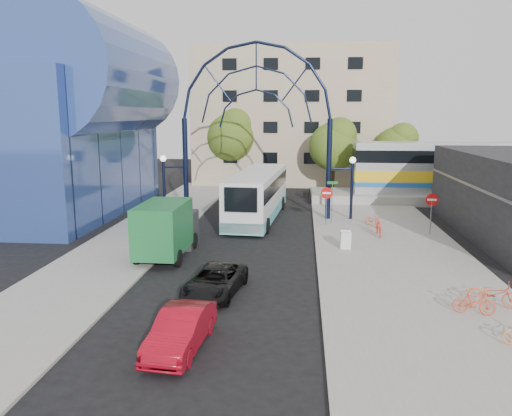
# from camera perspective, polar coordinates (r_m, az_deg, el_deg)

# --- Properties ---
(ground) EXTENTS (120.00, 120.00, 0.00)m
(ground) POSITION_cam_1_polar(r_m,az_deg,el_deg) (21.91, -3.44, -8.78)
(ground) COLOR black
(ground) RESTS_ON ground
(sidewalk_east) EXTENTS (8.00, 56.00, 0.12)m
(sidewalk_east) POSITION_cam_1_polar(r_m,az_deg,el_deg) (25.89, 15.87, -5.95)
(sidewalk_east) COLOR gray
(sidewalk_east) RESTS_ON ground
(plaza_west) EXTENTS (5.00, 50.00, 0.12)m
(plaza_west) POSITION_cam_1_polar(r_m,az_deg,el_deg) (29.05, -14.40, -4.07)
(plaza_west) COLOR gray
(plaza_west) RESTS_ON ground
(gateway_arch) EXTENTS (13.64, 0.44, 12.10)m
(gateway_arch) POSITION_cam_1_polar(r_m,az_deg,el_deg) (34.57, 0.03, 12.80)
(gateway_arch) COLOR black
(gateway_arch) RESTS_ON ground
(stop_sign) EXTENTS (0.80, 0.07, 2.50)m
(stop_sign) POSITION_cam_1_polar(r_m,az_deg,el_deg) (32.87, 8.06, 1.31)
(stop_sign) COLOR slate
(stop_sign) RESTS_ON sidewalk_east
(do_not_enter_sign) EXTENTS (0.76, 0.07, 2.48)m
(do_not_enter_sign) POSITION_cam_1_polar(r_m,az_deg,el_deg) (31.82, 19.44, 0.46)
(do_not_enter_sign) COLOR slate
(do_not_enter_sign) RESTS_ON sidewalk_east
(street_name_sign) EXTENTS (0.70, 0.70, 2.80)m
(street_name_sign) POSITION_cam_1_polar(r_m,az_deg,el_deg) (33.46, 8.71, 1.70)
(street_name_sign) COLOR slate
(street_name_sign) RESTS_ON sidewalk_east
(sandwich_board) EXTENTS (0.55, 0.61, 0.99)m
(sandwich_board) POSITION_cam_1_polar(r_m,az_deg,el_deg) (27.28, 10.23, -3.37)
(sandwich_board) COLOR white
(sandwich_board) RESTS_ON sidewalk_east
(transit_hall) EXTENTS (16.50, 18.00, 14.50)m
(transit_hall) POSITION_cam_1_polar(r_m,az_deg,el_deg) (39.96, -22.53, 9.05)
(transit_hall) COLOR #304A93
(transit_hall) RESTS_ON ground
(apartment_block) EXTENTS (20.00, 12.10, 14.00)m
(apartment_block) POSITION_cam_1_polar(r_m,az_deg,el_deg) (55.38, 4.19, 10.39)
(apartment_block) COLOR tan
(apartment_block) RESTS_ON ground
(train_platform) EXTENTS (32.00, 5.00, 0.80)m
(train_platform) POSITION_cam_1_polar(r_m,az_deg,el_deg) (46.11, 26.65, 0.97)
(train_platform) COLOR gray
(train_platform) RESTS_ON ground
(train_car) EXTENTS (25.10, 3.05, 4.20)m
(train_car) POSITION_cam_1_polar(r_m,az_deg,el_deg) (45.80, 26.91, 4.05)
(train_car) COLOR #B7B7BC
(train_car) RESTS_ON train_platform
(tree_north_a) EXTENTS (4.48, 4.48, 7.00)m
(tree_north_a) POSITION_cam_1_polar(r_m,az_deg,el_deg) (46.49, 9.02, 7.27)
(tree_north_a) COLOR #382314
(tree_north_a) RESTS_ON ground
(tree_north_b) EXTENTS (5.12, 5.12, 8.00)m
(tree_north_b) POSITION_cam_1_polar(r_m,az_deg,el_deg) (50.86, -2.67, 8.42)
(tree_north_b) COLOR #382314
(tree_north_b) RESTS_ON ground
(tree_north_c) EXTENTS (4.16, 4.16, 6.50)m
(tree_north_c) POSITION_cam_1_polar(r_m,az_deg,el_deg) (49.23, 15.90, 6.79)
(tree_north_c) COLOR #382314
(tree_north_c) RESTS_ON ground
(city_bus) EXTENTS (3.57, 12.20, 3.31)m
(city_bus) POSITION_cam_1_polar(r_m,az_deg,el_deg) (35.04, 0.21, 1.57)
(city_bus) COLOR silver
(city_bus) RESTS_ON ground
(green_truck) EXTENTS (2.29, 5.80, 2.92)m
(green_truck) POSITION_cam_1_polar(r_m,az_deg,el_deg) (26.24, -10.09, -2.33)
(green_truck) COLOR black
(green_truck) RESTS_ON ground
(black_suv) EXTENTS (2.48, 4.38, 1.15)m
(black_suv) POSITION_cam_1_polar(r_m,az_deg,el_deg) (20.67, -4.70, -8.31)
(black_suv) COLOR black
(black_suv) RESTS_ON ground
(red_sedan) EXTENTS (1.68, 3.96, 1.27)m
(red_sedan) POSITION_cam_1_polar(r_m,az_deg,el_deg) (16.27, -8.58, -13.61)
(red_sedan) COLOR maroon
(red_sedan) RESTS_ON ground
(bike_near_a) EXTENTS (1.22, 1.57, 0.80)m
(bike_near_a) POSITION_cam_1_polar(r_m,az_deg,el_deg) (33.15, 13.22, -1.38)
(bike_near_a) COLOR #EB5B2F
(bike_near_a) RESTS_ON sidewalk_east
(bike_near_b) EXTENTS (0.52, 1.76, 1.06)m
(bike_near_b) POSITION_cam_1_polar(r_m,az_deg,el_deg) (30.68, 13.86, -2.13)
(bike_near_b) COLOR #F03F30
(bike_near_b) RESTS_ON sidewalk_east
(bike_far_b) EXTENTS (1.54, 0.70, 0.89)m
(bike_far_b) POSITION_cam_1_polar(r_m,az_deg,el_deg) (20.07, 23.70, -9.85)
(bike_far_b) COLOR #CB4828
(bike_far_b) RESTS_ON sidewalk_east
(bike_far_c) EXTENTS (1.94, 1.23, 0.96)m
(bike_far_c) POSITION_cam_1_polar(r_m,az_deg,el_deg) (21.18, 25.50, -8.82)
(bike_far_c) COLOR #D8512B
(bike_far_c) RESTS_ON sidewalk_east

